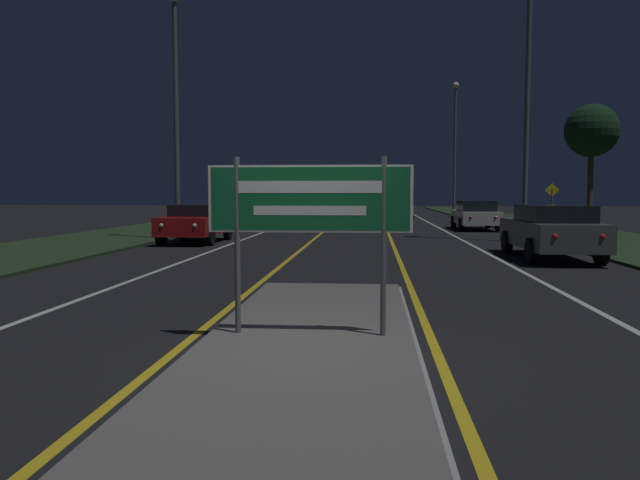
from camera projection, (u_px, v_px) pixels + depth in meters
ground_plane at (305, 354)px, 7.04m from camera, size 160.00×160.00×0.00m
median_island at (310, 339)px, 7.58m from camera, size 2.60×8.56×0.10m
verge_left at (141, 233)px, 27.69m from camera, size 5.00×100.00×0.08m
verge_right at (581, 235)px, 26.13m from camera, size 5.00×100.00×0.08m
centre_line_yellow_left at (328, 228)px, 32.00m from camera, size 0.12×70.00×0.01m
centre_line_yellow_right at (386, 228)px, 31.76m from camera, size 0.12×70.00×0.01m
lane_line_white_left at (276, 228)px, 32.23m from camera, size 0.12×70.00×0.01m
lane_line_white_right at (440, 228)px, 31.54m from camera, size 0.12×70.00×0.01m
edge_line_white_left at (219, 227)px, 32.48m from camera, size 0.10×70.00×0.01m
edge_line_white_right at (500, 229)px, 31.29m from camera, size 0.10×70.00×0.01m
highway_sign at (310, 207)px, 7.45m from camera, size 2.46×0.07×2.14m
streetlight_left_near at (176, 88)px, 22.92m from camera, size 0.48×0.48×9.20m
streetlight_right_near at (529, 42)px, 22.50m from camera, size 0.60×0.60×10.76m
streetlight_right_far at (455, 136)px, 44.80m from camera, size 0.47×0.47×9.70m
car_receding_0 at (551, 230)px, 17.06m from camera, size 1.92×4.79×1.48m
car_receding_1 at (475, 214)px, 30.41m from camera, size 1.94×4.50×1.42m
car_receding_2 at (399, 208)px, 42.42m from camera, size 1.89×4.61×1.39m
car_receding_3 at (394, 206)px, 50.19m from camera, size 1.94×4.24×1.43m
car_approaching_0 at (196, 222)px, 22.71m from camera, size 1.95×4.30×1.38m
warning_sign at (552, 203)px, 26.98m from camera, size 0.60×0.06×2.14m
roadside_palm_right at (592, 131)px, 27.38m from camera, size 2.32×2.32×5.62m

